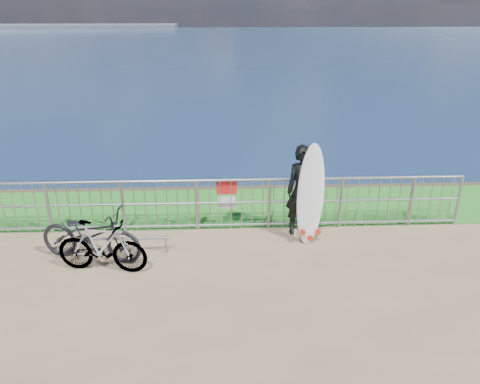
{
  "coord_description": "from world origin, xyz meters",
  "views": [
    {
      "loc": [
        0.01,
        -7.22,
        4.47
      ],
      "look_at": [
        0.38,
        1.2,
        1.0
      ],
      "focal_mm": 35.0,
      "sensor_mm": 36.0,
      "label": 1
    }
  ],
  "objects_px": {
    "surfer": "(303,191)",
    "bicycle_near": "(91,234)",
    "surfboard": "(310,198)",
    "bicycle_far": "(102,246)"
  },
  "relations": [
    {
      "from": "surfboard",
      "to": "bicycle_far",
      "type": "height_order",
      "value": "surfboard"
    },
    {
      "from": "surfer",
      "to": "bicycle_near",
      "type": "xyz_separation_m",
      "value": [
        -4.03,
        -0.9,
        -0.42
      ]
    },
    {
      "from": "surfer",
      "to": "bicycle_near",
      "type": "relative_size",
      "value": 0.96
    },
    {
      "from": "surfer",
      "to": "bicycle_far",
      "type": "xyz_separation_m",
      "value": [
        -3.73,
        -1.32,
        -0.45
      ]
    },
    {
      "from": "surfboard",
      "to": "bicycle_near",
      "type": "relative_size",
      "value": 1.02
    },
    {
      "from": "surfer",
      "to": "bicycle_near",
      "type": "height_order",
      "value": "surfer"
    },
    {
      "from": "surfboard",
      "to": "surfer",
      "type": "bearing_deg",
      "value": 105.37
    },
    {
      "from": "surfboard",
      "to": "bicycle_near",
      "type": "height_order",
      "value": "surfboard"
    },
    {
      "from": "surfer",
      "to": "surfboard",
      "type": "height_order",
      "value": "surfboard"
    },
    {
      "from": "surfer",
      "to": "bicycle_far",
      "type": "bearing_deg",
      "value": -163.82
    }
  ]
}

